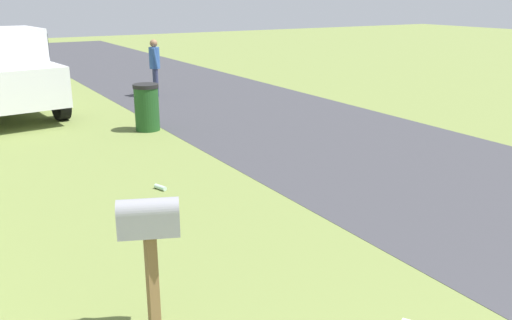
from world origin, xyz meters
name	(u,v)px	position (x,y,z in m)	size (l,w,h in m)	color
road_asphalt	(454,182)	(6.00, -4.08, 0.00)	(60.00, 5.32, 0.01)	#38383D
mailbox	(149,227)	(4.68, 1.38, 0.98)	(0.38, 0.55, 1.23)	brown
trash_bin	(147,107)	(11.74, -1.11, 0.51)	(0.55, 0.55, 1.01)	#1E4C1E
pedestrian	(155,64)	(15.58, -2.76, 0.93)	(0.48, 0.30, 1.62)	#2D3351
litter_bottle_far_scatter	(160,187)	(8.04, 0.04, 0.04)	(0.07, 0.07, 0.22)	#B2D8BF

